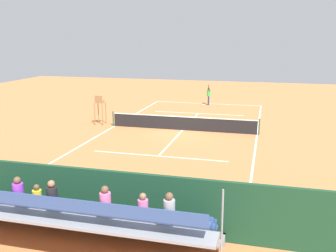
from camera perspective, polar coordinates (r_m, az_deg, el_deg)
name	(u,v)px	position (r m, az deg, el deg)	size (l,w,h in m)	color
ground_plane	(183,130)	(26.43, 2.18, -0.62)	(60.00, 60.00, 0.00)	#D17542
court_line_markings	(183,130)	(26.46, 2.20, -0.59)	(10.10, 22.20, 0.01)	white
tennis_net	(183,123)	(26.31, 2.19, 0.44)	(10.30, 0.10, 1.07)	black
backdrop_wall	(94,197)	(13.45, -10.97, -10.30)	(18.00, 0.16, 2.00)	#194228
bleacher_stand	(76,217)	(12.31, -13.50, -12.97)	(9.06, 2.40, 2.48)	gray
umpire_chair	(100,107)	(28.28, -10.08, 2.83)	(0.67, 0.67, 2.14)	olive
courtside_bench	(160,207)	(13.55, -1.17, -11.92)	(1.80, 0.40, 0.93)	#9E754C
equipment_bag	(119,214)	(14.03, -7.21, -12.80)	(0.90, 0.36, 0.36)	black
tennis_player	(209,94)	(36.15, 6.05, 4.71)	(0.43, 0.55, 1.93)	navy
tennis_racket	(203,105)	(36.40, 5.28, 3.19)	(0.41, 0.58, 0.03)	black
tennis_ball_near	(183,111)	(33.08, 2.26, 2.26)	(0.07, 0.07, 0.07)	#CCDB33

